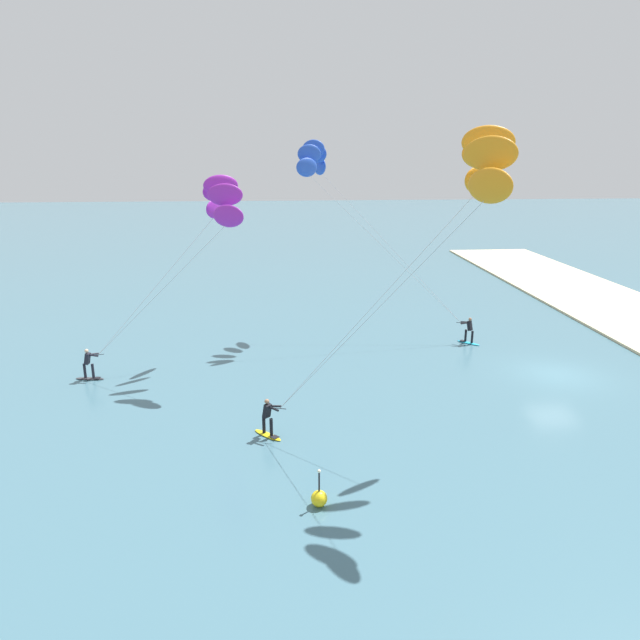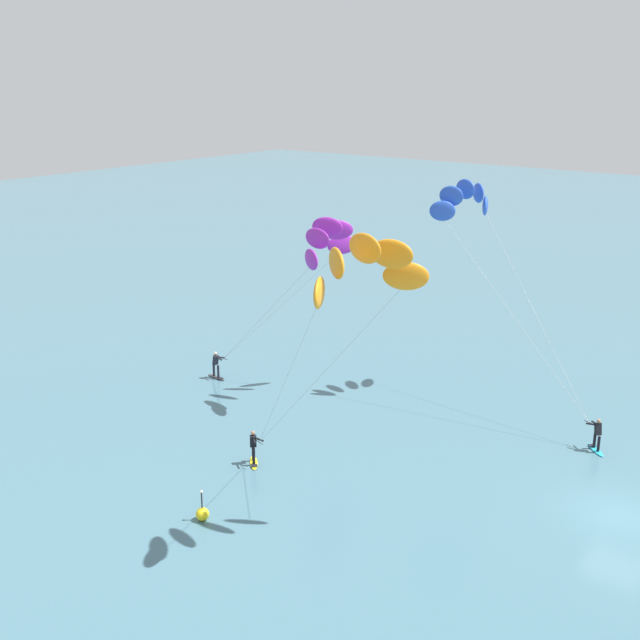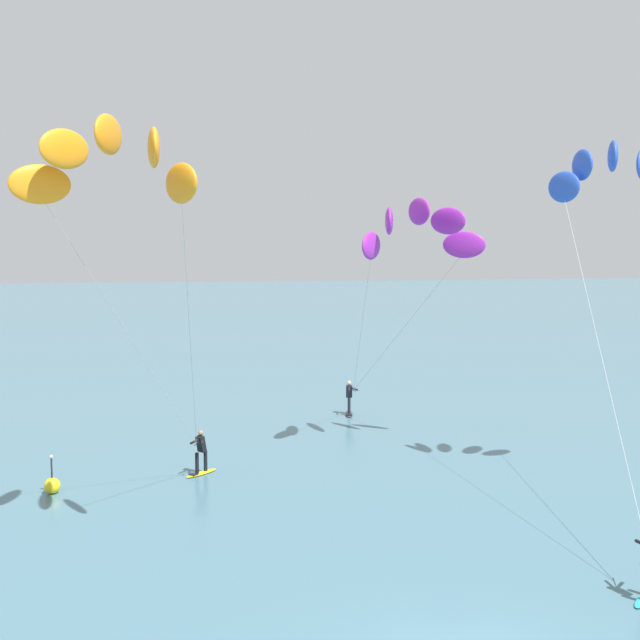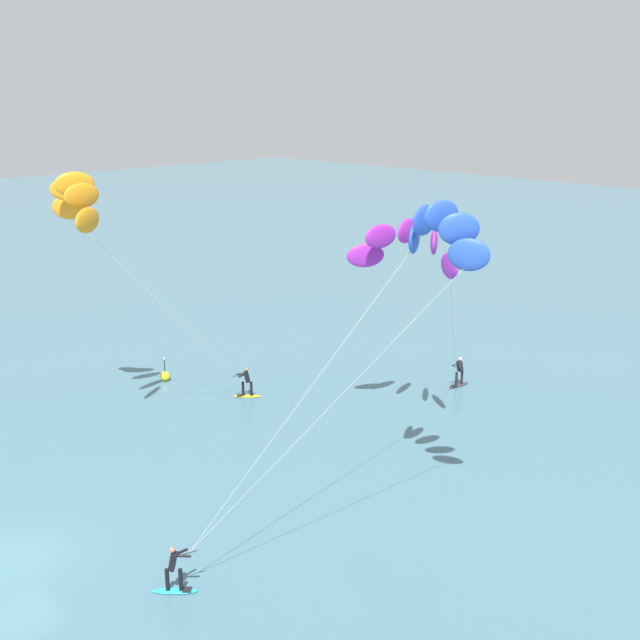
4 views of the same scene
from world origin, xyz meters
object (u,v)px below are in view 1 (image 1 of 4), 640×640
at_px(kitesurfer_mid_water, 476,176).
at_px(kitesurfer_far_out, 216,206).
at_px(kitesurfer_nearshore, 322,167).
at_px(marker_buoy, 319,498).

bearing_deg(kitesurfer_mid_water, kitesurfer_far_out, 42.41).
bearing_deg(kitesurfer_nearshore, kitesurfer_mid_water, -166.49).
bearing_deg(kitesurfer_far_out, kitesurfer_mid_water, -137.59).
height_order(kitesurfer_nearshore, kitesurfer_mid_water, kitesurfer_mid_water).
bearing_deg(marker_buoy, kitesurfer_mid_water, -62.10).
xyz_separation_m(kitesurfer_mid_water, kitesurfer_far_out, (10.85, 9.91, -1.88)).
height_order(kitesurfer_nearshore, marker_buoy, kitesurfer_nearshore).
distance_m(kitesurfer_mid_water, kitesurfer_far_out, 14.81).
height_order(kitesurfer_mid_water, kitesurfer_far_out, kitesurfer_mid_water).
bearing_deg(kitesurfer_far_out, marker_buoy, -162.85).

